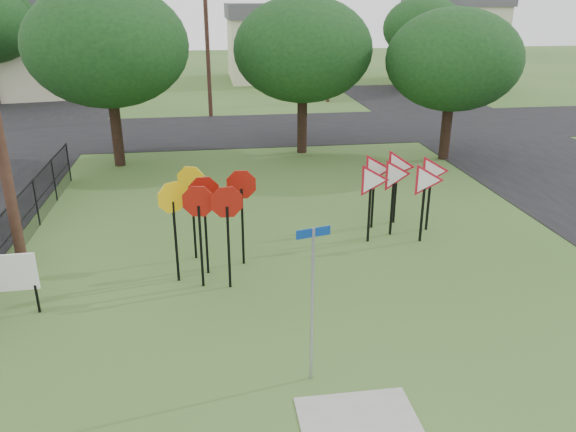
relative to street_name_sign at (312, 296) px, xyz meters
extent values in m
plane|color=#345921|center=(0.59, 1.27, -1.74)|extent=(140.00, 140.00, 0.00)
cube|color=black|center=(12.59, 11.27, -1.73)|extent=(8.00, 50.00, 0.02)
cube|color=black|center=(0.59, 21.27, -1.73)|extent=(60.00, 8.00, 0.02)
cube|color=gray|center=(0.59, -1.13, -1.73)|extent=(2.00, 1.20, 0.02)
cylinder|color=#999BA1|center=(0.00, 0.00, -0.22)|extent=(0.06, 0.06, 3.04)
cube|color=navy|center=(0.00, 0.00, 1.22)|extent=(0.61, 0.17, 0.16)
cube|color=black|center=(-1.84, 4.64, -0.69)|extent=(0.06, 0.06, 2.11)
cube|color=black|center=(-0.89, 5.06, -0.69)|extent=(0.06, 0.06, 2.11)
cube|color=black|center=(-1.31, 3.80, -0.69)|extent=(0.06, 0.06, 2.11)
cube|color=black|center=(-2.58, 4.33, -0.69)|extent=(0.06, 0.06, 2.11)
cube|color=black|center=(-2.16, 5.59, -0.69)|extent=(0.06, 0.06, 2.11)
cube|color=black|center=(-1.97, 3.95, -0.69)|extent=(0.06, 0.06, 2.11)
cube|color=black|center=(2.80, 5.99, -0.83)|extent=(0.06, 0.06, 1.82)
cube|color=black|center=(3.60, 6.40, -0.83)|extent=(0.06, 0.06, 1.82)
cube|color=black|center=(4.31, 5.79, -0.83)|extent=(0.06, 0.06, 1.82)
cube|color=black|center=(3.20, 7.00, -0.83)|extent=(0.06, 0.06, 1.82)
cube|color=black|center=(4.01, 7.31, -0.83)|extent=(0.06, 0.06, 1.82)
cube|color=black|center=(4.81, 6.60, -0.83)|extent=(0.06, 0.06, 1.82)
cube|color=black|center=(-5.64, 3.22, -1.40)|extent=(0.05, 0.05, 0.68)
cube|color=white|center=(-6.13, 3.22, -0.72)|extent=(1.17, 0.07, 0.88)
cylinder|color=#43291F|center=(-1.41, 25.27, 2.76)|extent=(0.24, 0.24, 9.00)
cylinder|color=#43291F|center=(6.59, 29.27, 2.51)|extent=(0.24, 0.24, 8.50)
cylinder|color=#43291F|center=(-9.41, 31.27, 2.76)|extent=(0.24, 0.24, 9.00)
cylinder|color=black|center=(-7.01, 6.37, -0.99)|extent=(0.05, 0.05, 1.50)
cylinder|color=black|center=(-7.01, 8.67, -0.99)|extent=(0.05, 0.05, 1.50)
cylinder|color=black|center=(-7.01, 10.97, -0.99)|extent=(0.05, 0.05, 1.50)
cylinder|color=black|center=(-7.01, 13.27, -0.99)|extent=(0.05, 0.05, 1.50)
cube|color=black|center=(-7.01, 7.52, -0.28)|extent=(0.03, 11.50, 0.03)
cube|color=black|center=(-7.01, 7.52, -0.99)|extent=(0.03, 11.50, 0.03)
cube|color=black|center=(-7.01, 7.52, -0.99)|extent=(0.01, 11.50, 1.50)
cube|color=beige|center=(-13.41, 35.27, 1.26)|extent=(10.08, 8.46, 6.00)
cube|color=beige|center=(4.59, 41.27, 0.76)|extent=(8.00, 8.00, 5.00)
cube|color=#505056|center=(4.59, 41.27, 3.86)|extent=(8.40, 8.40, 1.20)
cube|color=beige|center=(18.59, 37.27, 1.26)|extent=(7.91, 7.91, 6.00)
cylinder|color=black|center=(-5.41, 15.27, -0.43)|extent=(0.44, 0.44, 2.62)
ellipsoid|color=black|center=(-5.41, 15.27, 3.12)|extent=(6.40, 6.40, 4.80)
cylinder|color=black|center=(2.59, 16.27, -0.52)|extent=(0.44, 0.44, 2.45)
ellipsoid|color=black|center=(2.59, 16.27, 2.81)|extent=(6.00, 6.00, 4.50)
cylinder|color=black|center=(8.59, 14.27, -0.61)|extent=(0.44, 0.44, 2.27)
ellipsoid|color=black|center=(8.59, 14.27, 2.49)|extent=(5.60, 5.60, 4.20)
cylinder|color=black|center=(14.59, 33.27, -0.52)|extent=(0.44, 0.44, 2.45)
ellipsoid|color=black|center=(14.59, 33.27, 2.81)|extent=(6.00, 6.00, 4.50)
camera|label=1|loc=(-1.67, -8.51, 4.90)|focal=35.00mm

